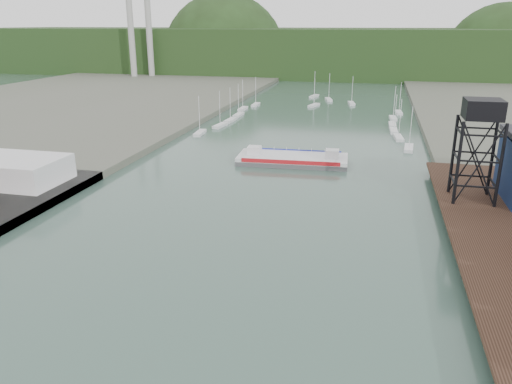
% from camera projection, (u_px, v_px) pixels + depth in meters
% --- Properties ---
extents(east_pier, '(14.00, 70.00, 2.45)m').
position_uv_depth(east_pier, '(501.00, 232.00, 68.20)').
color(east_pier, black).
rests_on(east_pier, ground).
extents(white_shed, '(18.00, 12.00, 4.50)m').
position_uv_depth(white_shed, '(13.00, 170.00, 90.09)').
color(white_shed, silver).
rests_on(white_shed, west_quay).
extents(lift_tower, '(6.50, 6.50, 16.00)m').
position_uv_depth(lift_tower, '(482.00, 116.00, 76.20)').
color(lift_tower, black).
rests_on(lift_tower, east_pier).
extents(marina_sailboats, '(57.71, 92.65, 0.90)m').
position_uv_depth(marina_sailboats, '(315.00, 116.00, 162.92)').
color(marina_sailboats, silver).
rests_on(marina_sailboats, ground).
extents(smokestacks, '(11.20, 8.20, 60.00)m').
position_uv_depth(smokestacks, '(139.00, 21.00, 263.45)').
color(smokestacks, '#A1A19C').
rests_on(smokestacks, ground).
extents(distant_hills, '(500.00, 120.00, 80.00)m').
position_uv_depth(distant_hills, '(342.00, 55.00, 310.59)').
color(distant_hills, black).
rests_on(distant_hills, ground).
extents(chain_ferry, '(24.13, 10.85, 3.40)m').
position_uv_depth(chain_ferry, '(292.00, 159.00, 108.72)').
color(chain_ferry, '#4F4F51').
rests_on(chain_ferry, ground).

